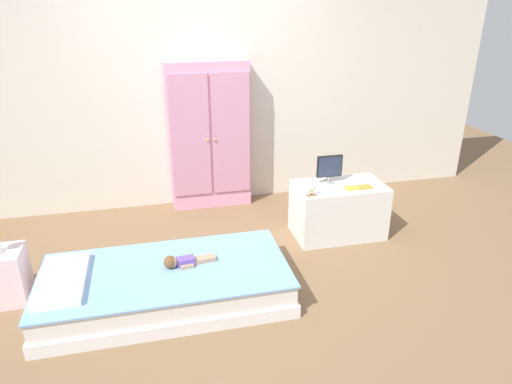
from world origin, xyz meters
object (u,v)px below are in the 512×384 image
Objects in this scene: rocking_horse_toy at (312,191)px; book_orange at (364,187)px; doll at (180,262)px; tv_stand at (338,210)px; wardrobe at (210,136)px; nightstand at (5,276)px; bed at (166,285)px; book_yellow at (351,188)px; tv_monitor at (330,167)px.

rocking_horse_toy is 0.74× the size of book_orange.
rocking_horse_toy reaches higher than doll.
doll is 1.68m from tv_stand.
wardrobe reaches higher than rocking_horse_toy.
bed is at bearing -13.43° from nightstand.
rocking_horse_toy is 0.89× the size of book_yellow.
tv_monitor reaches higher than book_orange.
tv_stand is 7.23× the size of book_yellow.
nightstand is 0.27× the size of wardrobe.
wardrobe is at bearing 122.66° from rocking_horse_toy.
rocking_horse_toy is (2.48, 0.24, 0.35)m from nightstand.
bed is 15.79× the size of book_yellow.
tv_stand reaches higher than nightstand.
tv_stand is at bearing 26.99° from rocking_horse_toy.
doll is 1.71m from book_yellow.
tv_stand is at bearing -42.06° from wardrobe.
tv_monitor is 0.38m from rocking_horse_toy.
book_orange is (0.53, 0.06, -0.04)m from rocking_horse_toy.
nightstand is at bearing -173.97° from book_yellow.
tv_stand is at bearing 22.63° from bed.
tv_stand is (1.08, -0.97, -0.52)m from wardrobe.
book_yellow is at bearing 19.01° from doll.
tv_monitor is at bearing 27.04° from doll.
bed is 13.18× the size of book_orange.
wardrobe is 1.54m from tv_stand.
bed is at bearing -109.38° from wardrobe.
bed is 1.20m from nightstand.
tv_stand is at bearing 150.00° from book_orange.
bed is 4.37× the size of nightstand.
wardrobe is 1.85× the size of tv_stand.
wardrobe is 1.59m from book_yellow.
bed is 1.84m from tv_monitor.
rocking_horse_toy reaches higher than book_yellow.
book_orange is at bearing 5.77° from nightstand.
bed is at bearing -166.28° from doll.
wardrobe reaches higher than book_yellow.
wardrobe is 1.34m from tv_monitor.
nightstand is at bearing -171.64° from tv_stand.
book_yellow is at bearing 18.67° from bed.
wardrobe reaches higher than tv_monitor.
nightstand is 2.52m from rocking_horse_toy.
tv_monitor is at bearing 10.30° from nightstand.
wardrobe is at bearing 73.94° from doll.
tv_monitor is 2.30× the size of book_yellow.
book_orange is (1.74, 0.55, 0.21)m from doll.
nightstand is 2.30m from wardrobe.
nightstand is 2.82m from tv_monitor.
rocking_horse_toy is at bearing 5.54° from nightstand.
nightstand is 2.92m from book_yellow.
rocking_horse_toy reaches higher than nightstand.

